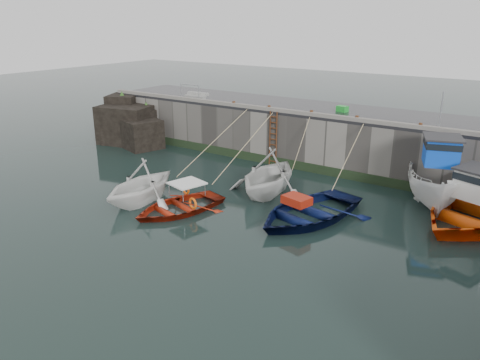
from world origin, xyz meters
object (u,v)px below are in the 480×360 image
Objects in this scene: bollard_a at (234,104)px; bollard_c at (311,113)px; boat_far_white at (435,182)px; bollard_d at (357,118)px; boat_near_blue at (179,210)px; bollard_b at (269,108)px; boat_far_orange at (480,210)px; boat_near_white at (142,201)px; ladder at (273,139)px; boat_near_navy at (308,218)px; bollard_e at (420,126)px; boat_near_blacktrim at (268,193)px; fish_crate at (342,109)px.

bollard_c is at bearing 0.00° from bollard_a.
bollard_d is at bearing 146.70° from boat_far_white.
bollard_b is (-0.47, 8.68, 3.30)m from boat_near_blue.
boat_far_orange is (11.41, 6.38, 0.50)m from boat_near_blue.
boat_near_white is 11.74m from bollard_d.
ladder is 11.43× the size of bollard_b.
bollard_b and bollard_c have the same top height.
boat_near_navy reaches higher than boat_near_blue.
bollard_b is at bearing 180.00° from bollard_c.
boat_near_blue is at bearing -86.91° from bollard_b.
bollard_d and bollard_e have the same top height.
boat_far_orange is 9.87m from bollard_c.
ladder is 2.81m from bollard_c.
bollard_b and bollard_d have the same top height.
boat_far_white reaches higher than ladder.
ladder is 8.89m from boat_near_white.
bollard_a is 1.00× the size of bollard_b.
bollard_d is (4.83, 8.68, 3.30)m from boat_near_blue.
boat_far_white is (9.26, 7.51, 1.01)m from boat_near_blue.
bollard_d is at bearing 179.94° from boat_far_orange.
boat_near_navy is 7.54m from bollard_e.
bollard_e is (8.50, 0.00, 0.00)m from bollard_b.
bollard_c and bollard_e have the same top height.
boat_far_white is at bearing 54.24° from boat_near_blue.
bollard_a reaches higher than boat_near_navy.
boat_far_orange reaches higher than bollard_e.
bollard_a is at bearing 132.88° from boat_near_blacktrim.
bollard_b is at bearing -171.74° from boat_far_orange.
bollard_a is (-12.23, 1.17, 2.29)m from boat_far_white.
boat_near_blacktrim is 7.32m from fish_crate.
boat_near_blacktrim is at bearing -59.23° from bollard_b.
fish_crate is at bearing 63.07° from bollard_c.
boat_far_orange is 31.29× the size of bollard_d.
bollard_c is at bearing 83.41° from boat_near_blacktrim.
bollard_b is (-5.70, 6.17, 3.30)m from boat_near_navy.
boat_near_navy is at bearing -36.98° from bollard_a.
bollard_e is at bearing 164.96° from boat_far_orange.
bollard_a is at bearing -149.61° from fish_crate.
boat_near_navy is at bearing -64.11° from bollard_c.
bollard_b is (-2.67, 4.48, 3.30)m from boat_near_blacktrim.
boat_far_white is at bearing 29.08° from boat_near_white.
boat_near_navy is 9.65× the size of fish_crate.
bollard_d is at bearing 0.00° from bollard_c.
bollard_d is (-6.58, 2.30, 2.80)m from boat_far_orange.
boat_near_blue is (2.20, 0.12, 0.00)m from boat_near_white.
fish_crate is 2.53m from bollard_d.
bollard_b reaches higher than boat_near_white.
boat_near_blacktrim is at bearing 39.87° from boat_near_white.
bollard_b is at bearing 74.29° from boat_near_white.
ladder is 5.11m from bollard_d.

